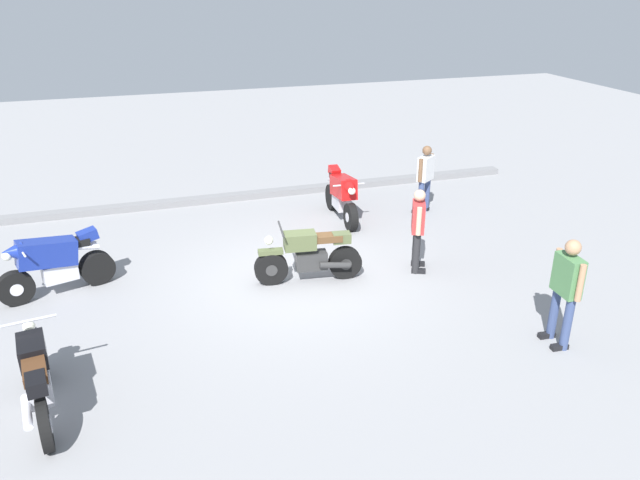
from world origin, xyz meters
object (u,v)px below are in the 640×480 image
object	(u,v)px
motorcycle_blue_sportbike	(54,262)
motorcycle_olive_vintage	(309,256)
person_in_red_shirt	(418,226)
person_in_white_shirt	(425,176)
motorcycle_black_cruiser	(37,378)
motorcycle_red_sportbike	(342,194)
person_in_green_shirt	(566,286)

from	to	relation	value
motorcycle_blue_sportbike	motorcycle_olive_vintage	bearing A→B (deg)	151.05
person_in_red_shirt	person_in_white_shirt	xyz separation A→B (m)	(1.48, 2.68, 0.01)
motorcycle_black_cruiser	motorcycle_red_sportbike	bearing A→B (deg)	-57.52
motorcycle_red_sportbike	person_in_white_shirt	distance (m)	1.98
motorcycle_black_cruiser	person_in_green_shirt	world-z (taller)	person_in_green_shirt
motorcycle_olive_vintage	person_in_white_shirt	bearing A→B (deg)	-137.36
person_in_red_shirt	motorcycle_black_cruiser	bearing A→B (deg)	-135.91
motorcycle_olive_vintage	person_in_white_shirt	size ratio (longest dim) A/B	1.23
motorcycle_blue_sportbike	person_in_white_shirt	world-z (taller)	person_in_white_shirt
person_in_red_shirt	person_in_white_shirt	distance (m)	3.06
motorcycle_red_sportbike	motorcycle_black_cruiser	world-z (taller)	motorcycle_red_sportbike
motorcycle_red_sportbike	person_in_white_shirt	bearing A→B (deg)	87.76
motorcycle_olive_vintage	motorcycle_black_cruiser	distance (m)	4.93
motorcycle_olive_vintage	person_in_green_shirt	bearing A→B (deg)	140.88
motorcycle_blue_sportbike	motorcycle_red_sportbike	xyz separation A→B (m)	(5.86, 1.83, 0.00)
motorcycle_blue_sportbike	motorcycle_black_cruiser	xyz separation A→B (m)	(0.03, -3.32, -0.07)
motorcycle_black_cruiser	person_in_white_shirt	size ratio (longest dim) A/B	1.31
person_in_red_shirt	motorcycle_olive_vintage	bearing A→B (deg)	-160.34
person_in_white_shirt	person_in_green_shirt	bearing A→B (deg)	137.70
motorcycle_blue_sportbike	person_in_red_shirt	bearing A→B (deg)	153.28
motorcycle_red_sportbike	person_in_green_shirt	distance (m)	5.95
person_in_green_shirt	person_in_white_shirt	world-z (taller)	person_in_green_shirt
motorcycle_black_cruiser	person_in_red_shirt	distance (m)	6.72
motorcycle_blue_sportbike	motorcycle_black_cruiser	distance (m)	3.32
person_in_green_shirt	person_in_white_shirt	size ratio (longest dim) A/B	1.07
person_in_red_shirt	person_in_green_shirt	bearing A→B (deg)	-48.47
person_in_green_shirt	person_in_red_shirt	xyz separation A→B (m)	(-0.93, 2.94, -0.08)
person_in_green_shirt	person_in_white_shirt	xyz separation A→B (m)	(0.55, 5.62, -0.08)
motorcycle_olive_vintage	motorcycle_black_cruiser	world-z (taller)	motorcycle_black_cruiser
motorcycle_olive_vintage	motorcycle_black_cruiser	xyz separation A→B (m)	(-4.26, -2.47, 0.03)
motorcycle_blue_sportbike	person_in_white_shirt	bearing A→B (deg)	174.38
motorcycle_blue_sportbike	person_in_red_shirt	xyz separation A→B (m)	(6.33, -1.01, 0.29)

